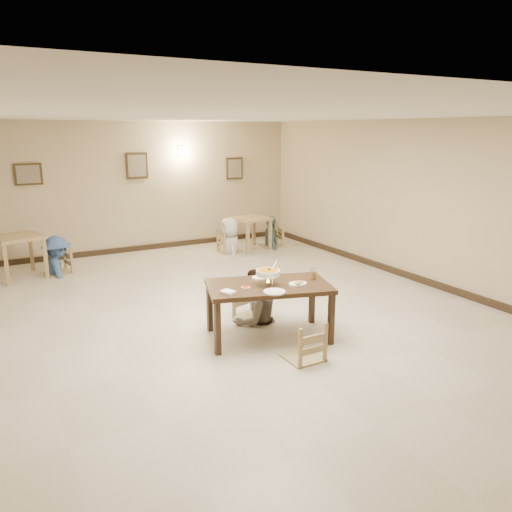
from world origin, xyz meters
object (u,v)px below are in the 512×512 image
chair_near (304,323)px  bg_diner_d (271,216)px  main_table (269,290)px  bg_table_left (18,243)px  bg_chair_lr (57,250)px  bg_diner_c (230,218)px  bg_chair_rl (230,230)px  chair_far (252,288)px  main_diner (255,269)px  drink_glass (313,274)px  bg_table_right (251,223)px  curry_warmer (268,273)px  bg_chair_rr (271,225)px  bg_diner_b (55,236)px

chair_near → bg_diner_d: (2.82, 5.59, 0.29)m
bg_diner_d → chair_near: bearing=170.1°
main_table → bg_diner_d: (2.86, 4.81, 0.07)m
chair_near → bg_table_left: size_ratio=0.93×
bg_chair_lr → bg_diner_c: size_ratio=0.59×
chair_near → bg_chair_rl: (1.66, 5.53, 0.05)m
bg_chair_lr → chair_far: bearing=18.2°
chair_far → main_diner: (-0.00, -0.10, 0.32)m
drink_glass → bg_chair_lr: (-2.76, 4.82, -0.35)m
bg_diner_c → bg_chair_lr: bearing=-78.7°
main_diner → bg_table_right: size_ratio=1.84×
chair_near → bg_chair_lr: size_ratio=0.98×
curry_warmer → drink_glass: size_ratio=2.46×
drink_glass → bg_diner_d: bearing=65.8°
chair_far → chair_near: bearing=-108.5°
bg_chair_lr → chair_near: bearing=10.1°
drink_glass → bg_chair_rr: size_ratio=0.14×
main_table → bg_diner_d: bg_diner_d is taller
curry_warmer → bg_chair_rr: 5.64m
bg_diner_b → drink_glass: bearing=-159.4°
main_table → bg_diner_c: bg_diner_c is taller
main_diner → bg_chair_rl: bearing=-120.3°
bg_table_left → bg_table_right: bg_table_left is taller
curry_warmer → bg_table_right: (2.31, 4.80, -0.30)m
bg_diner_d → bg_diner_c: bearing=109.8°
bg_chair_rl → bg_chair_rr: (1.15, 0.06, 0.02)m
bg_chair_rl → bg_diner_b: bearing=92.6°
drink_glass → bg_table_right: drink_glass is taller
main_diner → bg_diner_b: main_diner is taller
main_table → chair_far: size_ratio=1.88×
bg_chair_rl → bg_diner_c: size_ratio=0.64×
bg_diner_c → bg_chair_rr: bearing=104.2°
chair_near → bg_chair_rl: bearing=-106.9°
chair_near → bg_table_left: bearing=-63.4°
main_table → bg_diner_d: 5.60m
bg_chair_rr → bg_diner_b: 4.97m
bg_chair_rr → bg_diner_b: (-4.96, -0.07, 0.23)m
bg_table_right → bg_table_left: bearing=179.7°
chair_far → bg_table_left: 5.01m
main_table → curry_warmer: size_ratio=5.06×
bg_chair_rl → main_table: bearing=162.7°
bg_diner_c → chair_far: bearing=-10.1°
main_diner → bg_diner_c: bearing=-120.3°
bg_table_left → bg_chair_rl: size_ratio=0.99×
bg_diner_d → bg_table_right: bearing=109.3°
bg_diner_b → bg_table_right: bearing=-98.7°
main_diner → bg_diner_c: size_ratio=0.98×
bg_chair_rl → bg_table_left: bearing=91.7°
main_table → drink_glass: 0.69m
main_table → curry_warmer: curry_warmer is taller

